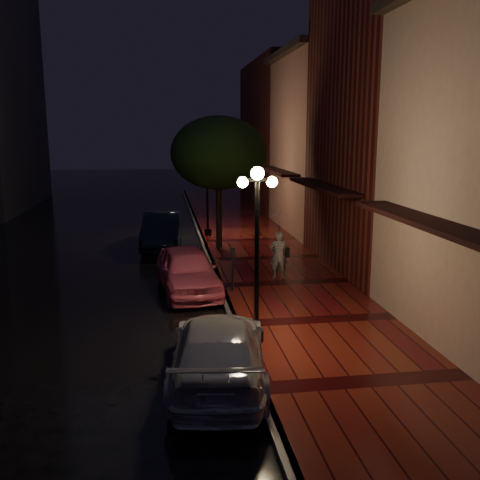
{
  "coord_description": "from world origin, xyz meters",
  "views": [
    {
      "loc": [
        -1.87,
        -17.35,
        5.26
      ],
      "look_at": [
        0.88,
        1.43,
        1.4
      ],
      "focal_mm": 40.0,
      "sensor_mm": 36.0,
      "label": 1
    }
  ],
  "objects_px": {
    "streetlamp_near": "(257,245)",
    "woman_with_umbrella": "(279,235)",
    "silver_car": "(219,350)",
    "parking_meter": "(233,265)",
    "street_tree": "(219,155)",
    "pink_car": "(188,270)",
    "streetlamp_far": "(207,186)",
    "navy_car": "(162,230)"
  },
  "relations": [
    {
      "from": "woman_with_umbrella",
      "to": "parking_meter",
      "type": "relative_size",
      "value": 1.63
    },
    {
      "from": "streetlamp_far",
      "to": "street_tree",
      "type": "distance_m",
      "value": 3.44
    },
    {
      "from": "street_tree",
      "to": "silver_car",
      "type": "xyz_separation_m",
      "value": [
        -1.39,
        -12.74,
        -3.54
      ]
    },
    {
      "from": "pink_car",
      "to": "silver_car",
      "type": "distance_m",
      "value": 6.6
    },
    {
      "from": "pink_car",
      "to": "silver_car",
      "type": "xyz_separation_m",
      "value": [
        0.33,
        -6.59,
        -0.05
      ]
    },
    {
      "from": "streetlamp_far",
      "to": "pink_car",
      "type": "height_order",
      "value": "streetlamp_far"
    },
    {
      "from": "pink_car",
      "to": "parking_meter",
      "type": "distance_m",
      "value": 1.56
    },
    {
      "from": "navy_car",
      "to": "parking_meter",
      "type": "bearing_deg",
      "value": -70.26
    },
    {
      "from": "pink_car",
      "to": "navy_car",
      "type": "distance_m",
      "value": 7.44
    },
    {
      "from": "street_tree",
      "to": "navy_car",
      "type": "distance_m",
      "value": 4.47
    },
    {
      "from": "street_tree",
      "to": "woman_with_umbrella",
      "type": "distance_m",
      "value": 6.17
    },
    {
      "from": "woman_with_umbrella",
      "to": "parking_meter",
      "type": "height_order",
      "value": "woman_with_umbrella"
    },
    {
      "from": "pink_car",
      "to": "silver_car",
      "type": "bearing_deg",
      "value": -93.48
    },
    {
      "from": "streetlamp_far",
      "to": "parking_meter",
      "type": "relative_size",
      "value": 2.95
    },
    {
      "from": "woman_with_umbrella",
      "to": "parking_meter",
      "type": "distance_m",
      "value": 2.32
    },
    {
      "from": "streetlamp_far",
      "to": "parking_meter",
      "type": "xyz_separation_m",
      "value": [
        -0.03,
        -9.71,
        -1.56
      ]
    },
    {
      "from": "streetlamp_far",
      "to": "street_tree",
      "type": "relative_size",
      "value": 0.74
    },
    {
      "from": "streetlamp_far",
      "to": "navy_car",
      "type": "bearing_deg",
      "value": -142.15
    },
    {
      "from": "navy_car",
      "to": "woman_with_umbrella",
      "type": "height_order",
      "value": "woman_with_umbrella"
    },
    {
      "from": "street_tree",
      "to": "silver_car",
      "type": "distance_m",
      "value": 13.3
    },
    {
      "from": "streetlamp_far",
      "to": "parking_meter",
      "type": "height_order",
      "value": "streetlamp_far"
    },
    {
      "from": "navy_car",
      "to": "woman_with_umbrella",
      "type": "bearing_deg",
      "value": -54.75
    },
    {
      "from": "streetlamp_near",
      "to": "parking_meter",
      "type": "bearing_deg",
      "value": 90.35
    },
    {
      "from": "silver_car",
      "to": "street_tree",
      "type": "bearing_deg",
      "value": -88.99
    },
    {
      "from": "pink_car",
      "to": "street_tree",
      "type": "bearing_deg",
      "value": 68.02
    },
    {
      "from": "silver_car",
      "to": "woman_with_umbrella",
      "type": "height_order",
      "value": "woman_with_umbrella"
    },
    {
      "from": "pink_car",
      "to": "streetlamp_near",
      "type": "bearing_deg",
      "value": -79.58
    },
    {
      "from": "streetlamp_far",
      "to": "woman_with_umbrella",
      "type": "xyz_separation_m",
      "value": [
        1.78,
        -8.43,
        -0.88
      ]
    },
    {
      "from": "streetlamp_near",
      "to": "street_tree",
      "type": "distance_m",
      "value": 11.12
    },
    {
      "from": "streetlamp_near",
      "to": "pink_car",
      "type": "distance_m",
      "value": 5.38
    },
    {
      "from": "streetlamp_far",
      "to": "woman_with_umbrella",
      "type": "distance_m",
      "value": 8.66
    },
    {
      "from": "streetlamp_near",
      "to": "silver_car",
      "type": "height_order",
      "value": "streetlamp_near"
    },
    {
      "from": "street_tree",
      "to": "pink_car",
      "type": "bearing_deg",
      "value": -105.61
    },
    {
      "from": "silver_car",
      "to": "parking_meter",
      "type": "relative_size",
      "value": 3.33
    },
    {
      "from": "navy_car",
      "to": "parking_meter",
      "type": "distance_m",
      "value": 8.25
    },
    {
      "from": "street_tree",
      "to": "pink_car",
      "type": "relative_size",
      "value": 1.3
    },
    {
      "from": "streetlamp_near",
      "to": "street_tree",
      "type": "relative_size",
      "value": 0.74
    },
    {
      "from": "streetlamp_far",
      "to": "navy_car",
      "type": "distance_m",
      "value": 3.41
    },
    {
      "from": "pink_car",
      "to": "woman_with_umbrella",
      "type": "distance_m",
      "value": 3.46
    },
    {
      "from": "street_tree",
      "to": "parking_meter",
      "type": "height_order",
      "value": "street_tree"
    },
    {
      "from": "silver_car",
      "to": "parking_meter",
      "type": "height_order",
      "value": "parking_meter"
    },
    {
      "from": "streetlamp_near",
      "to": "woman_with_umbrella",
      "type": "bearing_deg",
      "value": 72.25
    }
  ]
}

